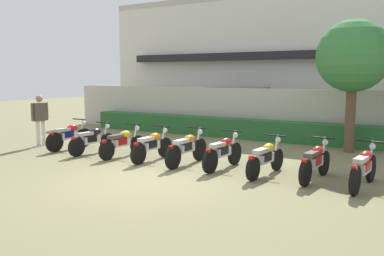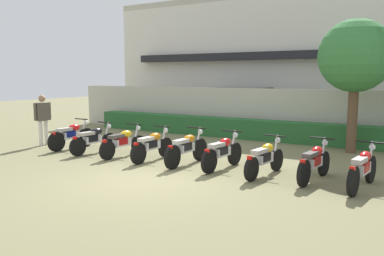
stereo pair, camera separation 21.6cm
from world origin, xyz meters
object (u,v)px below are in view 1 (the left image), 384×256
(motorcycle_in_row_0, at_px, (69,136))
(motorcycle_in_row_6, at_px, (266,158))
(inspector_person, at_px, (40,116))
(parked_car, at_px, (238,109))
(motorcycle_in_row_3, at_px, (152,145))
(motorcycle_in_row_1, at_px, (92,140))
(motorcycle_in_row_2, at_px, (122,142))
(motorcycle_in_row_7, at_px, (315,161))
(motorcycle_in_row_5, at_px, (223,152))
(motorcycle_in_row_4, at_px, (187,148))
(motorcycle_in_row_8, at_px, (364,168))
(tree_near_inspector, at_px, (353,57))

(motorcycle_in_row_0, relative_size, motorcycle_in_row_6, 0.99)
(motorcycle_in_row_6, distance_m, inspector_person, 8.21)
(parked_car, distance_m, motorcycle_in_row_3, 7.57)
(motorcycle_in_row_1, height_order, motorcycle_in_row_6, motorcycle_in_row_1)
(motorcycle_in_row_6, bearing_deg, motorcycle_in_row_2, 95.57)
(motorcycle_in_row_1, relative_size, motorcycle_in_row_7, 0.98)
(parked_car, relative_size, motorcycle_in_row_5, 2.45)
(motorcycle_in_row_4, relative_size, motorcycle_in_row_7, 1.07)
(motorcycle_in_row_2, height_order, motorcycle_in_row_8, motorcycle_in_row_8)
(motorcycle_in_row_2, bearing_deg, tree_near_inspector, -51.14)
(motorcycle_in_row_6, relative_size, inspector_person, 1.07)
(motorcycle_in_row_7, bearing_deg, motorcycle_in_row_6, 101.87)
(motorcycle_in_row_7, bearing_deg, motorcycle_in_row_1, 97.22)
(tree_near_inspector, height_order, motorcycle_in_row_0, tree_near_inspector)
(motorcycle_in_row_4, xyz_separation_m, motorcycle_in_row_8, (4.46, -0.09, -0.01))
(parked_car, relative_size, motorcycle_in_row_2, 2.42)
(motorcycle_in_row_8, bearing_deg, tree_near_inspector, 19.22)
(motorcycle_in_row_1, bearing_deg, motorcycle_in_row_2, -80.48)
(motorcycle_in_row_8, relative_size, inspector_person, 1.11)
(motorcycle_in_row_0, height_order, motorcycle_in_row_6, motorcycle_in_row_0)
(tree_near_inspector, height_order, motorcycle_in_row_2, tree_near_inspector)
(tree_near_inspector, relative_size, motorcycle_in_row_6, 2.21)
(parked_car, xyz_separation_m, motorcycle_in_row_5, (2.85, -7.44, -0.49))
(tree_near_inspector, distance_m, motorcycle_in_row_6, 5.07)
(motorcycle_in_row_6, bearing_deg, parked_car, 34.50)
(motorcycle_in_row_1, relative_size, motorcycle_in_row_4, 0.91)
(motorcycle_in_row_4, bearing_deg, motorcycle_in_row_8, -89.52)
(motorcycle_in_row_1, xyz_separation_m, motorcycle_in_row_2, (1.13, 0.09, -0.00))
(tree_near_inspector, bearing_deg, motorcycle_in_row_2, -144.14)
(parked_car, height_order, inspector_person, parked_car)
(inspector_person, bearing_deg, motorcycle_in_row_3, -1.43)
(parked_car, bearing_deg, tree_near_inspector, -31.16)
(motorcycle_in_row_5, bearing_deg, motorcycle_in_row_4, 96.91)
(motorcycle_in_row_0, distance_m, motorcycle_in_row_3, 3.40)
(motorcycle_in_row_0, xyz_separation_m, motorcycle_in_row_4, (4.53, -0.06, 0.00))
(motorcycle_in_row_5, bearing_deg, tree_near_inspector, -25.76)
(parked_car, relative_size, motorcycle_in_row_3, 2.50)
(tree_near_inspector, bearing_deg, motorcycle_in_row_1, -148.33)
(motorcycle_in_row_7, distance_m, inspector_person, 9.35)
(parked_car, xyz_separation_m, motorcycle_in_row_3, (0.66, -7.53, -0.49))
(motorcycle_in_row_5, height_order, motorcycle_in_row_8, motorcycle_in_row_8)
(motorcycle_in_row_5, bearing_deg, motorcycle_in_row_1, 96.66)
(tree_near_inspector, relative_size, motorcycle_in_row_2, 2.20)
(motorcycle_in_row_8, bearing_deg, motorcycle_in_row_2, 95.80)
(motorcycle_in_row_1, distance_m, motorcycle_in_row_7, 6.78)
(motorcycle_in_row_5, relative_size, inspector_person, 1.06)
(motorcycle_in_row_2, distance_m, motorcycle_in_row_8, 6.70)
(parked_car, bearing_deg, motorcycle_in_row_4, -75.46)
(inspector_person, bearing_deg, motorcycle_in_row_2, -1.25)
(tree_near_inspector, bearing_deg, motorcycle_in_row_7, -91.29)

